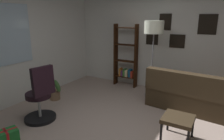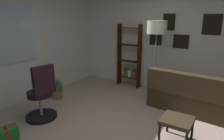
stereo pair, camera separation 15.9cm
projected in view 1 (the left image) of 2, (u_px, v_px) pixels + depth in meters
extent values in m
cube|color=silver|center=(3.00, 42.00, 3.99)|extent=(5.16, 0.10, 2.70)
cube|color=silver|center=(10.00, 34.00, 4.03)|extent=(0.90, 0.03, 1.20)
cube|color=silver|center=(173.00, 37.00, 4.89)|extent=(0.10, 5.25, 2.70)
cube|color=black|center=(177.00, 41.00, 4.80)|extent=(0.02, 0.36, 0.32)
cube|color=black|center=(208.00, 24.00, 4.40)|extent=(0.02, 0.38, 0.44)
cube|color=black|center=(165.00, 22.00, 4.84)|extent=(0.02, 0.29, 0.39)
cube|color=black|center=(152.00, 38.00, 5.09)|extent=(0.02, 0.31, 0.35)
cube|color=#36291A|center=(199.00, 101.00, 4.05)|extent=(0.99, 2.03, 0.39)
cube|color=#36291A|center=(197.00, 86.00, 3.69)|extent=(0.38, 1.98, 0.43)
cube|color=#36291A|center=(157.00, 79.00, 4.49)|extent=(0.82, 0.21, 0.20)
cube|color=red|center=(206.00, 88.00, 3.72)|extent=(0.27, 0.43, 0.41)
cube|color=beige|center=(198.00, 86.00, 3.80)|extent=(0.26, 0.43, 0.41)
cube|color=#36291A|center=(178.00, 119.00, 3.03)|extent=(0.44, 0.44, 0.06)
cylinder|color=black|center=(188.00, 140.00, 2.82)|extent=(0.04, 0.04, 0.31)
cylinder|color=black|center=(193.00, 128.00, 3.14)|extent=(0.04, 0.04, 0.31)
cylinder|color=black|center=(161.00, 133.00, 3.01)|extent=(0.04, 0.04, 0.31)
cylinder|color=black|center=(168.00, 121.00, 3.33)|extent=(0.04, 0.04, 0.31)
cube|color=#1E722D|center=(6.00, 137.00, 2.99)|extent=(0.37, 0.29, 0.20)
cube|color=red|center=(6.00, 137.00, 2.99)|extent=(0.33, 0.13, 0.21)
cube|color=red|center=(6.00, 137.00, 2.99)|extent=(0.10, 0.21, 0.21)
cylinder|color=black|center=(40.00, 118.00, 3.71)|extent=(0.56, 0.56, 0.06)
cylinder|color=#B2B2B7|center=(39.00, 106.00, 3.65)|extent=(0.05, 0.05, 0.42)
cylinder|color=black|center=(38.00, 95.00, 3.60)|extent=(0.44, 0.44, 0.09)
cube|color=black|center=(43.00, 81.00, 3.41)|extent=(0.41, 0.15, 0.50)
cube|color=black|center=(136.00, 57.00, 5.20)|extent=(0.18, 0.04, 1.65)
cube|color=black|center=(116.00, 55.00, 5.50)|extent=(0.18, 0.04, 1.65)
cube|color=black|center=(125.00, 77.00, 5.50)|extent=(0.18, 0.56, 0.02)
cube|color=black|center=(126.00, 61.00, 5.39)|extent=(0.18, 0.56, 0.02)
cube|color=black|center=(126.00, 45.00, 5.28)|extent=(0.18, 0.56, 0.02)
cube|color=black|center=(126.00, 28.00, 5.16)|extent=(0.18, 0.56, 0.02)
cube|color=#A02818|center=(132.00, 74.00, 5.38)|extent=(0.16, 0.06, 0.16)
cube|color=#14507C|center=(130.00, 73.00, 5.41)|extent=(0.15, 0.07, 0.20)
cube|color=beige|center=(127.00, 73.00, 5.45)|extent=(0.16, 0.07, 0.18)
cube|color=#346E30|center=(125.00, 72.00, 5.49)|extent=(0.16, 0.05, 0.20)
cube|color=#773771|center=(123.00, 73.00, 5.53)|extent=(0.15, 0.05, 0.14)
cube|color=#BC722D|center=(121.00, 72.00, 5.55)|extent=(0.15, 0.05, 0.20)
cylinder|color=slate|center=(151.00, 95.00, 4.85)|extent=(0.28, 0.28, 0.03)
cylinder|color=slate|center=(152.00, 65.00, 4.66)|extent=(0.03, 0.03, 1.44)
cylinder|color=white|center=(154.00, 27.00, 4.44)|extent=(0.43, 0.43, 0.28)
cylinder|color=#7F6248|center=(55.00, 95.00, 4.60)|extent=(0.23, 0.23, 0.21)
ellipsoid|color=#38652E|center=(57.00, 86.00, 4.42)|extent=(0.20, 0.16, 0.33)
ellipsoid|color=#38652E|center=(50.00, 81.00, 4.56)|extent=(0.20, 0.17, 0.45)
ellipsoid|color=#38652E|center=(49.00, 85.00, 4.38)|extent=(0.16, 0.22, 0.42)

